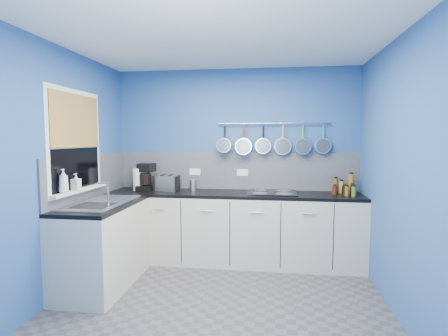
% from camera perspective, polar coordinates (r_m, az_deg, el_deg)
% --- Properties ---
extents(floor, '(3.20, 3.00, 0.02)m').
position_cam_1_polar(floor, '(3.57, -0.91, -21.68)').
color(floor, '#47474C').
rests_on(floor, ground).
extents(ceiling, '(3.20, 3.00, 0.02)m').
position_cam_1_polar(ceiling, '(3.32, -0.97, 20.99)').
color(ceiling, white).
rests_on(ceiling, ground).
extents(wall_back, '(3.20, 0.02, 2.50)m').
position_cam_1_polar(wall_back, '(4.70, 1.86, 0.78)').
color(wall_back, '#2A5496').
rests_on(wall_back, ground).
extents(wall_front, '(3.20, 0.02, 2.50)m').
position_cam_1_polar(wall_front, '(1.75, -8.53, -6.35)').
color(wall_front, '#2A5496').
rests_on(wall_front, ground).
extents(wall_left, '(0.02, 3.00, 2.50)m').
position_cam_1_polar(wall_left, '(3.81, -25.66, -0.69)').
color(wall_left, '#2A5496').
rests_on(wall_left, ground).
extents(wall_right, '(0.02, 3.00, 2.50)m').
position_cam_1_polar(wall_right, '(3.37, 27.26, -1.42)').
color(wall_right, '#2A5496').
rests_on(wall_right, ground).
extents(backsplash_back, '(3.20, 0.02, 0.50)m').
position_cam_1_polar(backsplash_back, '(4.69, 1.83, -0.45)').
color(backsplash_back, gray).
rests_on(backsplash_back, wall_back).
extents(backsplash_left, '(0.02, 1.80, 0.50)m').
position_cam_1_polar(backsplash_left, '(4.31, -20.98, -1.25)').
color(backsplash_left, gray).
rests_on(backsplash_left, wall_left).
extents(cabinet_run_back, '(3.20, 0.60, 0.86)m').
position_cam_1_polar(cabinet_run_back, '(4.54, 1.42, -9.89)').
color(cabinet_run_back, beige).
rests_on(cabinet_run_back, ground).
extents(worktop_back, '(3.20, 0.60, 0.04)m').
position_cam_1_polar(worktop_back, '(4.44, 1.43, -4.27)').
color(worktop_back, black).
rests_on(worktop_back, cabinet_run_back).
extents(cabinet_run_left, '(0.60, 1.20, 0.86)m').
position_cam_1_polar(cabinet_run_left, '(4.06, -19.09, -11.95)').
color(cabinet_run_left, beige).
rests_on(cabinet_run_left, ground).
extents(worktop_left, '(0.60, 1.20, 0.04)m').
position_cam_1_polar(worktop_left, '(3.96, -19.28, -5.69)').
color(worktop_left, black).
rests_on(worktop_left, cabinet_run_left).
extents(window_frame, '(0.01, 1.00, 1.10)m').
position_cam_1_polar(window_frame, '(4.03, -23.05, 3.97)').
color(window_frame, white).
rests_on(window_frame, wall_left).
extents(window_glass, '(0.01, 0.90, 1.00)m').
position_cam_1_polar(window_glass, '(4.02, -22.98, 3.97)').
color(window_glass, black).
rests_on(window_glass, wall_left).
extents(bamboo_blind, '(0.01, 0.90, 0.55)m').
position_cam_1_polar(bamboo_blind, '(4.02, -22.99, 7.17)').
color(bamboo_blind, olive).
rests_on(bamboo_blind, wall_left).
extents(window_sill, '(0.10, 0.98, 0.03)m').
position_cam_1_polar(window_sill, '(4.05, -22.50, -3.33)').
color(window_sill, white).
rests_on(window_sill, wall_left).
extents(sink_unit, '(0.50, 0.95, 0.01)m').
position_cam_1_polar(sink_unit, '(3.95, -19.29, -5.35)').
color(sink_unit, silver).
rests_on(sink_unit, worktop_left).
extents(mixer_tap, '(0.12, 0.08, 0.26)m').
position_cam_1_polar(mixer_tap, '(3.70, -18.40, -4.03)').
color(mixer_tap, silver).
rests_on(mixer_tap, worktop_left).
extents(socket_left, '(0.15, 0.01, 0.09)m').
position_cam_1_polar(socket_left, '(4.77, -4.77, -0.62)').
color(socket_left, white).
rests_on(socket_left, backsplash_back).
extents(socket_right, '(0.15, 0.01, 0.09)m').
position_cam_1_polar(socket_right, '(4.67, 3.04, -0.73)').
color(socket_right, white).
rests_on(socket_right, backsplash_back).
extents(pot_rail, '(1.45, 0.02, 0.02)m').
position_cam_1_polar(pot_rail, '(4.61, 8.05, 7.24)').
color(pot_rail, silver).
rests_on(pot_rail, wall_back).
extents(soap_bottle_a, '(0.11, 0.11, 0.24)m').
position_cam_1_polar(soap_bottle_a, '(3.76, -24.74, -1.96)').
color(soap_bottle_a, white).
rests_on(soap_bottle_a, window_sill).
extents(soap_bottle_b, '(0.08, 0.08, 0.17)m').
position_cam_1_polar(soap_bottle_b, '(3.94, -23.02, -2.08)').
color(soap_bottle_b, white).
rests_on(soap_bottle_b, window_sill).
extents(paper_towel, '(0.16, 0.16, 0.29)m').
position_cam_1_polar(paper_towel, '(4.74, -13.90, -1.81)').
color(paper_towel, white).
rests_on(paper_towel, worktop_back).
extents(coffee_maker, '(0.24, 0.25, 0.36)m').
position_cam_1_polar(coffee_maker, '(4.70, -12.60, -1.44)').
color(coffee_maker, black).
rests_on(coffee_maker, worktop_back).
extents(toaster, '(0.34, 0.24, 0.20)m').
position_cam_1_polar(toaster, '(4.63, -9.30, -2.45)').
color(toaster, silver).
rests_on(toaster, worktop_back).
extents(canister, '(0.12, 0.12, 0.14)m').
position_cam_1_polar(canister, '(4.63, -5.06, -2.79)').
color(canister, silver).
rests_on(canister, worktop_back).
extents(hob, '(0.61, 0.53, 0.01)m').
position_cam_1_polar(hob, '(4.45, 7.85, -3.96)').
color(hob, black).
rests_on(hob, worktop_back).
extents(pan_0, '(0.19, 0.12, 0.38)m').
position_cam_1_polar(pan_0, '(4.64, 0.12, 4.92)').
color(pan_0, silver).
rests_on(pan_0, pot_rail).
extents(pan_1, '(0.22, 0.11, 0.41)m').
position_cam_1_polar(pan_1, '(4.61, 3.26, 4.73)').
color(pan_1, silver).
rests_on(pan_1, pot_rail).
extents(pan_2, '(0.21, 0.08, 0.40)m').
position_cam_1_polar(pan_2, '(4.60, 6.43, 4.80)').
color(pan_2, silver).
rests_on(pan_2, pot_rail).
extents(pan_3, '(0.22, 0.06, 0.41)m').
position_cam_1_polar(pan_3, '(4.60, 9.60, 4.69)').
color(pan_3, silver).
rests_on(pan_3, pot_rail).
extents(pan_4, '(0.21, 0.08, 0.40)m').
position_cam_1_polar(pan_4, '(4.61, 12.77, 4.67)').
color(pan_4, silver).
rests_on(pan_4, pot_rail).
extents(pan_5, '(0.20, 0.05, 0.39)m').
position_cam_1_polar(pan_5, '(4.64, 15.90, 4.69)').
color(pan_5, silver).
rests_on(pan_5, pot_rail).
extents(condiment_0, '(0.07, 0.07, 0.25)m').
position_cam_1_polar(condiment_0, '(4.60, 20.03, -2.44)').
color(condiment_0, '#8C5914').
rests_on(condiment_0, worktop_back).
extents(condiment_1, '(0.06, 0.06, 0.15)m').
position_cam_1_polar(condiment_1, '(4.61, 18.60, -2.98)').
color(condiment_1, olive).
rests_on(condiment_1, worktop_back).
extents(condiment_2, '(0.06, 0.06, 0.19)m').
position_cam_1_polar(condiment_2, '(4.59, 17.77, -2.78)').
color(condiment_2, brown).
rests_on(condiment_2, worktop_back).
extents(condiment_3, '(0.05, 0.05, 0.12)m').
position_cam_1_polar(condiment_3, '(4.54, 20.25, -3.36)').
color(condiment_3, black).
rests_on(condiment_3, worktop_back).
extents(condiment_4, '(0.07, 0.07, 0.10)m').
position_cam_1_polar(condiment_4, '(4.52, 19.10, -3.45)').
color(condiment_4, black).
rests_on(condiment_4, worktop_back).
extents(condiment_5, '(0.06, 0.06, 0.10)m').
position_cam_1_polar(condiment_5, '(4.50, 17.62, -3.47)').
color(condiment_5, '#4C190C').
rests_on(condiment_5, worktop_back).
extents(condiment_6, '(0.06, 0.06, 0.11)m').
position_cam_1_polar(condiment_6, '(4.42, 20.44, -3.61)').
color(condiment_6, '#3F721E').
rests_on(condiment_6, worktop_back).
extents(condiment_7, '(0.05, 0.05, 0.12)m').
position_cam_1_polar(condiment_7, '(4.42, 19.44, -3.59)').
color(condiment_7, brown).
rests_on(condiment_7, worktop_back).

